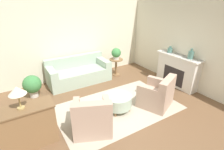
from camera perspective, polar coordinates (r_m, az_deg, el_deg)
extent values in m
plane|color=brown|center=(4.93, 1.90, -10.61)|extent=(16.00, 16.00, 0.00)
cube|color=beige|center=(6.64, -11.17, 11.36)|extent=(9.31, 0.12, 2.80)
cube|color=beige|center=(6.18, 23.98, 8.85)|extent=(0.12, 9.33, 2.80)
cube|color=#B2A893|center=(4.93, 1.90, -10.56)|extent=(3.26, 2.04, 0.01)
cube|color=#9EB29E|center=(6.34, -10.58, -0.28)|extent=(2.15, 0.95, 0.48)
cube|color=#9EB29E|center=(6.51, -12.10, 4.46)|extent=(2.15, 0.20, 0.42)
cube|color=#9EB29E|center=(5.95, -19.29, 0.79)|extent=(0.24, 0.91, 0.23)
cube|color=#9EB29E|center=(6.56, -2.99, 4.25)|extent=(0.24, 0.91, 0.23)
cube|color=olive|center=(6.05, -8.86, -3.55)|extent=(1.93, 0.05, 0.06)
cube|color=tan|center=(4.13, -6.40, -14.93)|extent=(1.07, 1.05, 0.41)
cube|color=tan|center=(3.62, -6.56, -12.37)|extent=(0.84, 0.52, 0.47)
cube|color=tan|center=(3.96, -1.58, -10.63)|extent=(0.43, 0.74, 0.26)
cube|color=tan|center=(3.96, -11.69, -11.18)|extent=(0.43, 0.74, 0.26)
cube|color=olive|center=(4.52, -6.46, -13.79)|extent=(0.70, 0.35, 0.06)
cube|color=tan|center=(5.08, 13.88, -7.37)|extent=(1.07, 1.05, 0.41)
cube|color=tan|center=(4.79, 17.63, -3.77)|extent=(0.84, 0.52, 0.47)
cube|color=tan|center=(5.22, 15.43, -2.49)|extent=(0.43, 0.74, 0.26)
cube|color=tan|center=(4.64, 12.47, -5.63)|extent=(0.43, 0.74, 0.26)
cube|color=olive|center=(5.28, 10.02, -7.92)|extent=(0.70, 0.35, 0.06)
cylinder|color=#9EB29E|center=(4.69, 2.00, -8.41)|extent=(0.73, 0.73, 0.31)
cylinder|color=olive|center=(4.56, 1.16, -12.70)|extent=(0.05, 0.05, 0.12)
cylinder|color=olive|center=(4.77, 5.65, -11.01)|extent=(0.05, 0.05, 0.12)
cylinder|color=olive|center=(4.87, -1.64, -10.10)|extent=(0.05, 0.05, 0.12)
cylinder|color=olive|center=(5.06, 2.67, -8.65)|extent=(0.05, 0.05, 0.12)
cylinder|color=olive|center=(6.67, 1.36, 5.08)|extent=(0.51, 0.51, 0.03)
cylinder|color=olive|center=(6.79, 1.33, 2.47)|extent=(0.08, 0.08, 0.63)
cylinder|color=olive|center=(6.90, 1.31, 0.16)|extent=(0.28, 0.28, 0.03)
cube|color=silver|center=(6.31, 20.54, 1.40)|extent=(0.36, 1.46, 1.08)
cube|color=#282323|center=(6.25, 19.34, -0.28)|extent=(0.02, 0.81, 0.59)
cube|color=silver|center=(6.13, 21.10, 5.80)|extent=(0.44, 1.56, 0.05)
cube|color=olive|center=(3.98, -26.27, -15.05)|extent=(1.11, 0.45, 0.90)
cube|color=brown|center=(3.74, -27.47, -9.81)|extent=(1.15, 0.49, 0.03)
cylinder|color=#477066|center=(6.34, 18.42, 7.71)|extent=(0.17, 0.17, 0.15)
cylinder|color=#477066|center=(6.32, 18.54, 8.63)|extent=(0.08, 0.08, 0.06)
cylinder|color=#477066|center=(5.87, 24.34, 5.95)|extent=(0.17, 0.17, 0.23)
cylinder|color=#477066|center=(5.83, 24.61, 7.44)|extent=(0.08, 0.08, 0.09)
cylinder|color=beige|center=(6.65, 1.36, 5.61)|extent=(0.22, 0.22, 0.10)
sphere|color=#3D7F42|center=(6.59, 1.38, 7.28)|extent=(0.36, 0.36, 0.36)
cylinder|color=beige|center=(5.89, -24.11, -5.59)|extent=(0.24, 0.24, 0.19)
sphere|color=#3D7F42|center=(5.75, -24.65, -2.73)|extent=(0.54, 0.54, 0.54)
cylinder|color=tan|center=(3.73, -27.56, -9.43)|extent=(0.13, 0.13, 0.03)
cylinder|color=tan|center=(3.66, -28.01, -7.40)|extent=(0.03, 0.03, 0.28)
cone|color=beige|center=(3.56, -28.66, -4.46)|extent=(0.31, 0.31, 0.15)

